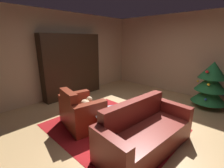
# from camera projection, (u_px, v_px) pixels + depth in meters

# --- Properties ---
(ground_plane) EXTENTS (6.79, 6.79, 0.00)m
(ground_plane) POSITION_uv_depth(u_px,v_px,m) (132.00, 122.00, 3.64)
(ground_plane) COLOR tan
(wall_back) EXTENTS (5.61, 0.06, 2.68)m
(wall_back) POSITION_uv_depth(u_px,v_px,m) (185.00, 55.00, 5.26)
(wall_back) COLOR tan
(wall_back) RESTS_ON ground
(wall_left) EXTENTS (0.06, 5.78, 2.68)m
(wall_left) POSITION_uv_depth(u_px,v_px,m) (65.00, 55.00, 5.11)
(wall_left) COLOR tan
(wall_left) RESTS_ON ground
(area_rug) EXTENTS (2.60, 2.19, 0.01)m
(area_rug) POSITION_uv_depth(u_px,v_px,m) (112.00, 127.00, 3.42)
(area_rug) COLOR maroon
(area_rug) RESTS_ON ground
(bookshelf_unit) EXTENTS (0.34, 2.02, 2.01)m
(bookshelf_unit) POSITION_uv_depth(u_px,v_px,m) (75.00, 67.00, 5.20)
(bookshelf_unit) COLOR black
(bookshelf_unit) RESTS_ON ground
(armchair_red) EXTENTS (1.07, 0.88, 0.85)m
(armchair_red) POSITION_uv_depth(u_px,v_px,m) (81.00, 113.00, 3.42)
(armchair_red) COLOR maroon
(armchair_red) RESTS_ON ground
(couch_red) EXTENTS (0.91, 1.88, 0.82)m
(couch_red) POSITION_uv_depth(u_px,v_px,m) (144.00, 133.00, 2.72)
(couch_red) COLOR maroon
(couch_red) RESTS_ON ground
(coffee_table) EXTENTS (0.78, 0.78, 0.40)m
(coffee_table) POSITION_uv_depth(u_px,v_px,m) (114.00, 114.00, 3.20)
(coffee_table) COLOR black
(coffee_table) RESTS_ON ground
(book_stack_on_table) EXTENTS (0.22, 0.19, 0.13)m
(book_stack_on_table) POSITION_uv_depth(u_px,v_px,m) (115.00, 109.00, 3.20)
(book_stack_on_table) COLOR #3B5786
(book_stack_on_table) RESTS_ON coffee_table
(bottle_on_table) EXTENTS (0.07, 0.07, 0.26)m
(bottle_on_table) POSITION_uv_depth(u_px,v_px,m) (116.00, 113.00, 2.96)
(bottle_on_table) COLOR #1E4F1C
(bottle_on_table) RESTS_ON coffee_table
(decorated_tree) EXTENTS (0.88, 0.88, 1.28)m
(decorated_tree) POSITION_uv_depth(u_px,v_px,m) (211.00, 84.00, 4.30)
(decorated_tree) COLOR brown
(decorated_tree) RESTS_ON ground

